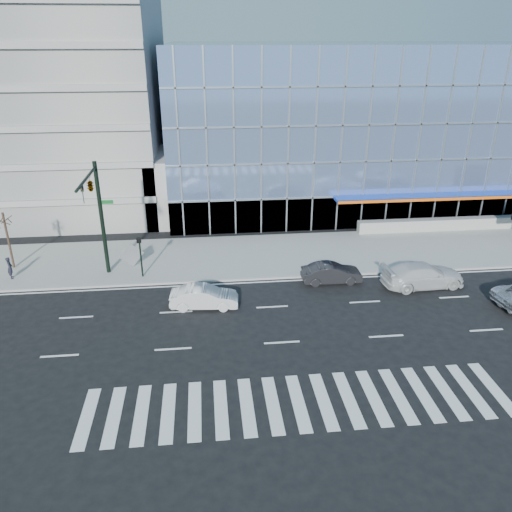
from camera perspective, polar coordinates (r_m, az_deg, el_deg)
The scene contains 13 objects.
ground at distance 31.57m, azimuth 1.86°, elevation -5.83°, with size 160.00×160.00×0.00m, color black.
sidewalk at distance 38.63m, azimuth 0.25°, elevation 0.12°, with size 120.00×8.00×0.15m, color gray.
theatre_building at distance 56.66m, azimuth 12.86°, elevation 15.06°, with size 42.00×26.00×15.00m, color #7F9CD5.
parking_garage at distance 55.80m, azimuth -23.80°, elevation 16.18°, with size 24.00×24.00×20.00m, color gray.
ramp_block at distance 46.92m, azimuth -8.49°, elevation 7.99°, with size 6.00×8.00×6.00m, color gray.
traffic_signal at distance 33.84m, azimuth -18.02°, elevation 6.44°, with size 1.14×5.74×8.00m.
ped_signal_post at distance 35.11m, azimuth -13.11°, elevation 0.61°, with size 0.30×0.33×3.00m.
street_tree_near at distance 39.23m, azimuth -26.84°, elevation 3.65°, with size 1.10×1.10×4.23m.
white_suv at distance 35.58m, azimuth 18.53°, elevation -2.07°, with size 2.28×5.61×1.63m, color silver.
white_sedan at distance 31.39m, azimuth -5.94°, elevation -4.69°, with size 1.47×4.23×1.39m, color silver.
dark_sedan at distance 34.69m, azimuth 8.64°, elevation -1.95°, with size 1.44×4.13×1.36m, color black.
pedestrian at distance 38.46m, azimuth -26.30°, elevation -1.21°, with size 0.58×0.38×1.58m, color black.
tilted_panel at distance 37.24m, azimuth -14.01°, elevation 0.10°, with size 1.30×0.06×1.30m, color gray.
Camera 1 is at (-3.92, -27.14, 15.64)m, focal length 35.00 mm.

